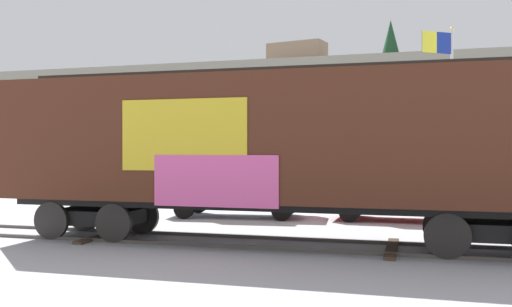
% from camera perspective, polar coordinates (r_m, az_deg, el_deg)
% --- Properties ---
extents(ground_plane, '(260.00, 260.00, 0.00)m').
position_cam_1_polar(ground_plane, '(12.97, 5.36, -9.32)').
color(ground_plane, '#B2B5BC').
extents(track, '(60.02, 3.21, 0.08)m').
position_cam_1_polar(track, '(12.90, 7.64, -9.20)').
color(track, '#4C4742').
rests_on(track, ground_plane).
extents(freight_car, '(13.10, 3.06, 4.08)m').
position_cam_1_polar(freight_car, '(12.97, 1.89, 1.11)').
color(freight_car, '#472316').
rests_on(freight_car, ground_plane).
extents(flagpole, '(1.34, 1.00, 7.54)m').
position_cam_1_polar(flagpole, '(25.94, 18.54, 6.56)').
color(flagpole, silver).
rests_on(flagpole, ground_plane).
extents(hillside, '(127.81, 41.13, 16.73)m').
position_cam_1_polar(hillside, '(79.36, 15.17, 3.17)').
color(hillside, gray).
rests_on(hillside, ground_plane).
extents(parked_car_silver, '(4.77, 2.33, 1.73)m').
position_cam_1_polar(parked_car_silver, '(18.47, -1.90, -3.74)').
color(parked_car_silver, '#B7BABF').
rests_on(parked_car_silver, ground_plane).
extents(parked_car_red, '(4.52, 1.96, 1.73)m').
position_cam_1_polar(parked_car_red, '(18.01, 14.54, -3.90)').
color(parked_car_red, '#B21E1E').
rests_on(parked_car_red, ground_plane).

